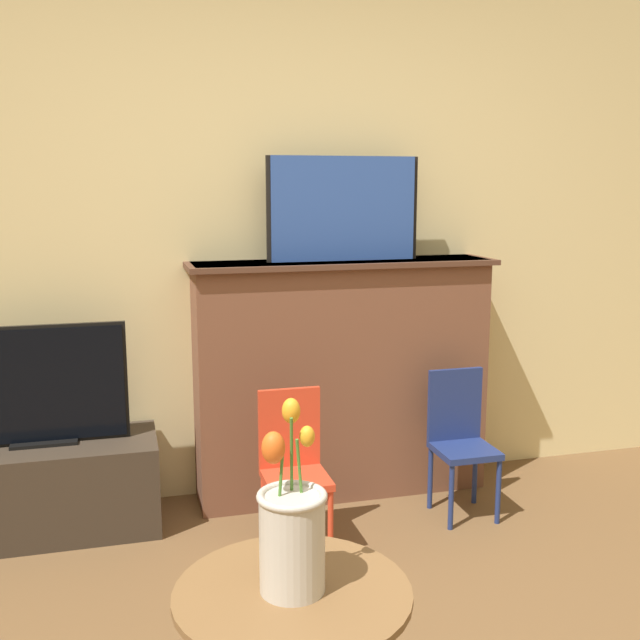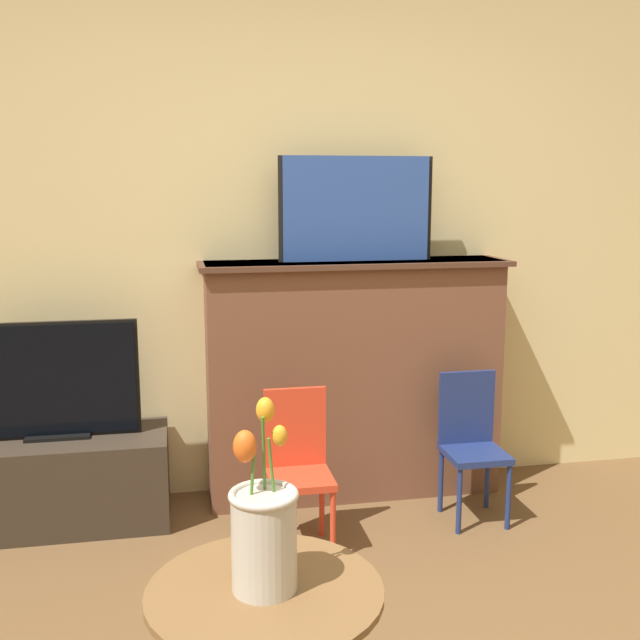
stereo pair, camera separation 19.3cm
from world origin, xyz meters
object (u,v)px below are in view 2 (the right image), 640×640
chair_blue (471,438)px  vase_tulips (264,531)px  chair_red (298,461)px  painting (356,209)px  tv_monitor (55,382)px

chair_blue → vase_tulips: (-1.13, -1.38, 0.31)m
chair_red → painting: bearing=53.9°
painting → tv_monitor: size_ratio=1.02×
painting → chair_red: (-0.37, -0.51, -1.05)m
painting → vase_tulips: size_ratio=1.56×
chair_red → vase_tulips: size_ratio=1.42×
tv_monitor → vase_tulips: bearing=-66.2°
chair_blue → vase_tulips: vase_tulips is taller
tv_monitor → chair_red: 1.15m
tv_monitor → chair_blue: (1.87, -0.29, -0.29)m
tv_monitor → chair_blue: 1.92m
vase_tulips → tv_monitor: bearing=113.8°
painting → chair_blue: (0.46, -0.38, -1.05)m
tv_monitor → vase_tulips: (0.74, -1.68, 0.02)m
chair_red → chair_blue: size_ratio=1.00×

